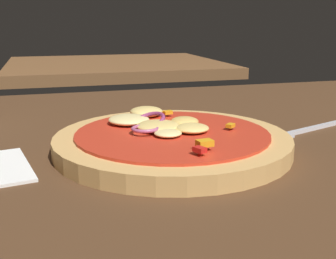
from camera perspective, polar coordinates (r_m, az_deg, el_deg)
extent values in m
cube|color=#4C301C|center=(0.47, -5.02, -5.23)|extent=(1.50, 0.85, 0.03)
cylinder|color=tan|center=(0.47, 0.67, -1.83)|extent=(0.26, 0.26, 0.02)
cylinder|color=red|center=(0.47, 0.67, -0.57)|extent=(0.22, 0.22, 0.00)
ellipsoid|color=#EFCC72|center=(0.55, -2.92, 2.43)|extent=(0.04, 0.04, 0.01)
ellipsoid|color=#EFCC72|center=(0.47, 3.24, 0.19)|extent=(0.04, 0.04, 0.01)
ellipsoid|color=#F4DB8E|center=(0.51, -5.27, 1.34)|extent=(0.05, 0.05, 0.01)
ellipsoid|color=#EFCC72|center=(0.48, -1.33, 0.50)|extent=(0.05, 0.05, 0.01)
ellipsoid|color=#F4DB8E|center=(0.45, -0.01, -0.49)|extent=(0.03, 0.03, 0.01)
ellipsoid|color=#E5BC60|center=(0.50, 2.24, 1.08)|extent=(0.03, 0.03, 0.01)
torus|color=#B25984|center=(0.46, -2.96, 0.02)|extent=(0.04, 0.04, 0.00)
torus|color=#93386B|center=(0.50, -2.67, 1.12)|extent=(0.05, 0.05, 0.02)
cube|color=#2D8C28|center=(0.47, -1.53, 0.09)|extent=(0.01, 0.01, 0.00)
cube|color=orange|center=(0.55, -0.02, 2.32)|extent=(0.01, 0.01, 0.00)
cube|color=orange|center=(0.41, 4.95, -1.82)|extent=(0.02, 0.01, 0.01)
cube|color=orange|center=(0.49, 8.38, 0.53)|extent=(0.01, 0.01, 0.00)
cube|color=red|center=(0.39, 4.28, -2.70)|extent=(0.01, 0.01, 0.00)
cube|color=#2D8C28|center=(0.48, -2.48, 0.57)|extent=(0.01, 0.01, 0.00)
cube|color=silver|center=(0.60, 19.18, 0.24)|extent=(0.11, 0.04, 0.01)
cube|color=silver|center=(0.55, 15.30, -0.73)|extent=(0.02, 0.02, 0.01)
cube|color=silver|center=(0.54, 12.94, -0.95)|extent=(0.03, 0.01, 0.00)
cube|color=silver|center=(0.54, 13.39, -1.08)|extent=(0.03, 0.01, 0.00)
cube|color=silver|center=(0.53, 13.85, -1.21)|extent=(0.03, 0.01, 0.00)
cube|color=silver|center=(0.53, 14.31, -1.34)|extent=(0.03, 0.01, 0.00)
cube|color=brown|center=(1.50, -7.12, 8.37)|extent=(0.72, 0.61, 0.03)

